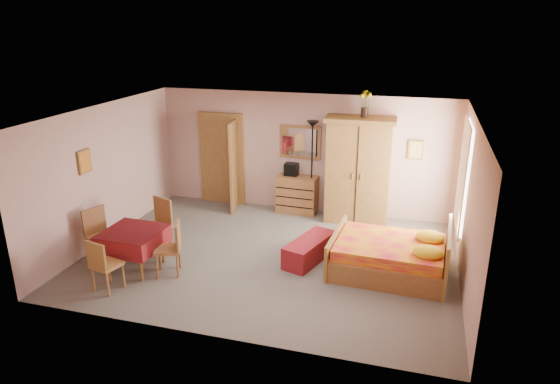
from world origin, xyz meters
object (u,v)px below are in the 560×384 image
(chest_of_drawers, at_px, (297,194))
(bench, at_px, (310,250))
(stereo, at_px, (291,169))
(dining_table, at_px, (134,250))
(sunflower_vase, at_px, (365,104))
(chair_north, at_px, (156,227))
(floor_lamp, at_px, (312,169))
(chair_west, at_px, (102,236))
(wall_mirror, at_px, (300,142))
(wardrobe, at_px, (358,171))
(chair_east, at_px, (167,248))
(chair_south, at_px, (107,264))
(bed, at_px, (390,247))

(chest_of_drawers, bearing_deg, bench, -67.82)
(stereo, distance_m, bench, 2.56)
(stereo, xyz_separation_m, dining_table, (-1.87, -3.39, -0.61))
(dining_table, bearing_deg, bench, 21.85)
(sunflower_vase, height_order, bench, sunflower_vase)
(sunflower_vase, bearing_deg, chair_north, -143.13)
(dining_table, bearing_deg, chair_north, 87.33)
(chest_of_drawers, bearing_deg, floor_lamp, -0.73)
(chair_west, bearing_deg, wall_mirror, 163.70)
(wall_mirror, height_order, dining_table, wall_mirror)
(wardrobe, bearing_deg, dining_table, -138.26)
(chair_east, bearing_deg, dining_table, 68.37)
(stereo, distance_m, chair_south, 4.57)
(bed, height_order, dining_table, bed)
(bench, bearing_deg, stereo, 112.52)
(dining_table, height_order, chair_north, chair_north)
(chest_of_drawers, xyz_separation_m, chair_east, (-1.39, -3.34, 0.05))
(chest_of_drawers, relative_size, bench, 0.73)
(stereo, distance_m, floor_lamp, 0.48)
(wall_mirror, relative_size, wardrobe, 0.42)
(chair_south, bearing_deg, chair_north, 101.18)
(chest_of_drawers, bearing_deg, chair_south, -114.23)
(sunflower_vase, relative_size, chair_north, 0.54)
(wardrobe, bearing_deg, chair_east, -132.13)
(chair_east, bearing_deg, chair_north, 20.18)
(floor_lamp, height_order, sunflower_vase, sunflower_vase)
(chair_north, bearing_deg, floor_lamp, -111.72)
(stereo, xyz_separation_m, wardrobe, (1.47, -0.18, 0.15))
(chest_of_drawers, distance_m, bench, 2.35)
(floor_lamp, bearing_deg, chair_south, -120.35)
(chair_west, bearing_deg, bench, 128.37)
(wardrobe, height_order, sunflower_vase, sunflower_vase)
(sunflower_vase, bearing_deg, dining_table, -136.61)
(chair_south, relative_size, chair_east, 0.95)
(wall_mirror, height_order, bench, wall_mirror)
(wall_mirror, xyz_separation_m, wardrobe, (1.32, -0.33, -0.44))
(bed, xyz_separation_m, chair_north, (-4.16, -0.40, 0.05))
(bed, xyz_separation_m, chair_west, (-4.86, -1.01, 0.04))
(chair_south, xyz_separation_m, chair_east, (0.67, 0.73, 0.02))
(floor_lamp, xyz_separation_m, chair_north, (-2.31, -2.62, -0.54))
(chair_east, bearing_deg, wall_mirror, -42.19)
(dining_table, distance_m, chair_south, 0.74)
(wardrobe, xyz_separation_m, bench, (-0.54, -2.08, -0.91))
(bench, bearing_deg, bed, -1.72)
(bed, bearing_deg, wall_mirror, 134.40)
(dining_table, relative_size, chair_west, 0.98)
(wardrobe, distance_m, chair_south, 5.24)
(chair_south, xyz_separation_m, chair_north, (0.06, 1.43, 0.06))
(bench, bearing_deg, chest_of_drawers, 109.64)
(floor_lamp, height_order, chair_south, floor_lamp)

